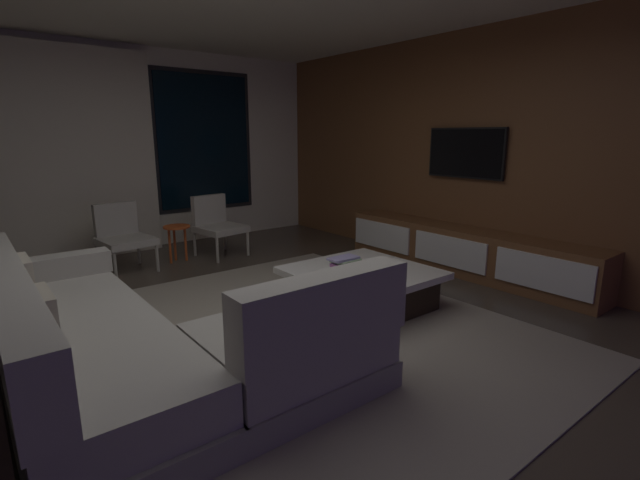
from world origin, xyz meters
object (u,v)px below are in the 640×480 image
object	(u,v)px
accent_chair_near_window	(216,222)
media_console	(464,252)
mounted_tv	(465,153)
book_stack_on_coffee_table	(346,263)
sectional_couch	(137,345)
side_stool	(177,232)
coffee_table	(361,288)
accent_chair_by_curtain	(122,234)

from	to	relation	value
accent_chair_near_window	media_console	size ratio (longest dim) A/B	0.25
accent_chair_near_window	mounted_tv	world-z (taller)	mounted_tv
book_stack_on_coffee_table	mounted_tv	bearing A→B (deg)	4.19
book_stack_on_coffee_table	media_console	size ratio (longest dim) A/B	0.09
mounted_tv	book_stack_on_coffee_table	bearing A→B (deg)	-175.81
sectional_couch	mounted_tv	bearing A→B (deg)	5.68
accent_chair_near_window	side_stool	distance (m)	0.55
coffee_table	side_stool	world-z (taller)	side_stool
sectional_couch	accent_chair_near_window	world-z (taller)	sectional_couch
side_stool	mounted_tv	distance (m)	3.58
coffee_table	accent_chair_by_curtain	distance (m)	2.93
coffee_table	accent_chair_near_window	size ratio (longest dim) A/B	1.49
accent_chair_by_curtain	mounted_tv	distance (m)	4.06
mounted_tv	accent_chair_near_window	bearing A→B (deg)	130.71
side_stool	book_stack_on_coffee_table	bearing A→B (deg)	-75.89
accent_chair_near_window	mounted_tv	xyz separation A→B (m)	(2.01, -2.33, 0.92)
accent_chair_by_curtain	book_stack_on_coffee_table	bearing A→B (deg)	-63.54
coffee_table	book_stack_on_coffee_table	distance (m)	0.27
sectional_couch	coffee_table	xyz separation A→B (m)	(2.04, 0.14, -0.10)
coffee_table	accent_chair_by_curtain	size ratio (longest dim) A/B	1.49
accent_chair_by_curtain	media_console	world-z (taller)	accent_chair_by_curtain
accent_chair_near_window	accent_chair_by_curtain	distance (m)	1.17
accent_chair_by_curtain	side_stool	world-z (taller)	accent_chair_by_curtain
accent_chair_near_window	side_stool	world-z (taller)	accent_chair_near_window
book_stack_on_coffee_table	accent_chair_by_curtain	size ratio (longest dim) A/B	0.35
sectional_couch	media_console	bearing A→B (deg)	2.90
accent_chair_by_curtain	sectional_couch	bearing A→B (deg)	-104.09
sectional_couch	book_stack_on_coffee_table	world-z (taller)	sectional_couch
coffee_table	mounted_tv	distance (m)	2.18
coffee_table	accent_chair_near_window	world-z (taller)	accent_chair_near_window
sectional_couch	coffee_table	world-z (taller)	sectional_couch
sectional_couch	accent_chair_by_curtain	xyz separation A→B (m)	(0.69, 2.74, 0.14)
book_stack_on_coffee_table	side_stool	bearing A→B (deg)	104.11
coffee_table	media_console	bearing A→B (deg)	1.45
sectional_couch	side_stool	size ratio (longest dim) A/B	5.43
media_console	mounted_tv	bearing A→B (deg)	47.52
book_stack_on_coffee_table	mounted_tv	xyz separation A→B (m)	(1.94, 0.14, 0.93)
accent_chair_near_window	accent_chair_by_curtain	bearing A→B (deg)	178.88
book_stack_on_coffee_table	side_stool	size ratio (longest dim) A/B	0.60
book_stack_on_coffee_table	accent_chair_by_curtain	world-z (taller)	accent_chair_by_curtain
coffee_table	side_stool	xyz separation A→B (m)	(-0.72, 2.55, 0.19)
book_stack_on_coffee_table	media_console	world-z (taller)	media_console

